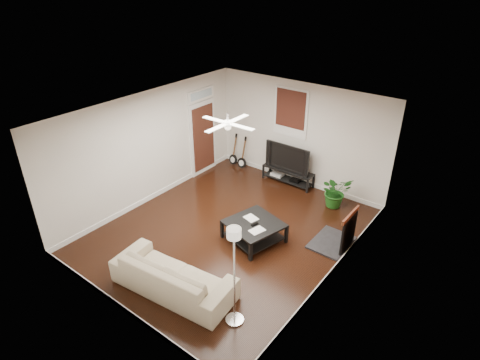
% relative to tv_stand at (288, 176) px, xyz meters
% --- Properties ---
extents(room, '(5.01, 6.01, 2.81)m').
position_rel_tv_stand_xyz_m(room, '(0.15, -2.78, 1.20)').
color(room, black).
rests_on(room, ground).
extents(brick_accent, '(0.02, 2.20, 2.80)m').
position_rel_tv_stand_xyz_m(brick_accent, '(2.64, -1.78, 1.20)').
color(brick_accent, '#965030').
rests_on(brick_accent, floor).
extents(fireplace, '(0.80, 1.10, 0.92)m').
position_rel_tv_stand_xyz_m(fireplace, '(2.35, -1.78, 0.26)').
color(fireplace, black).
rests_on(fireplace, floor).
extents(window_back, '(1.00, 0.06, 1.30)m').
position_rel_tv_stand_xyz_m(window_back, '(-0.15, 0.19, 1.75)').
color(window_back, '#3E1711').
rests_on(window_back, wall_back).
extents(door_left, '(0.08, 1.00, 2.50)m').
position_rel_tv_stand_xyz_m(door_left, '(-2.31, -0.88, 1.05)').
color(door_left, white).
rests_on(door_left, wall_left).
extents(tv_stand, '(1.46, 0.39, 0.41)m').
position_rel_tv_stand_xyz_m(tv_stand, '(0.00, 0.00, 0.00)').
color(tv_stand, black).
rests_on(tv_stand, floor).
extents(tv, '(1.31, 0.17, 0.75)m').
position_rel_tv_stand_xyz_m(tv, '(0.00, 0.02, 0.58)').
color(tv, black).
rests_on(tv, tv_stand).
extents(coffee_table, '(1.30, 1.30, 0.45)m').
position_rel_tv_stand_xyz_m(coffee_table, '(0.79, -2.71, 0.02)').
color(coffee_table, black).
rests_on(coffee_table, floor).
extents(sofa, '(2.44, 1.18, 0.69)m').
position_rel_tv_stand_xyz_m(sofa, '(0.51, -4.86, 0.14)').
color(sofa, tan).
rests_on(sofa, floor).
extents(floor_lamp, '(0.35, 0.35, 1.92)m').
position_rel_tv_stand_xyz_m(floor_lamp, '(1.86, -4.76, 0.75)').
color(floor_lamp, white).
rests_on(floor_lamp, floor).
extents(potted_plant, '(0.95, 0.97, 0.82)m').
position_rel_tv_stand_xyz_m(potted_plant, '(1.56, -0.33, 0.20)').
color(potted_plant, '#1C5819').
rests_on(potted_plant, floor).
extents(guitar_left, '(0.33, 0.25, 0.97)m').
position_rel_tv_stand_xyz_m(guitar_left, '(-1.90, -0.03, 0.28)').
color(guitar_left, black).
rests_on(guitar_left, floor).
extents(guitar_right, '(0.31, 0.22, 0.97)m').
position_rel_tv_stand_xyz_m(guitar_right, '(-1.55, -0.06, 0.28)').
color(guitar_right, black).
rests_on(guitar_right, floor).
extents(ceiling_fan, '(1.24, 1.24, 0.32)m').
position_rel_tv_stand_xyz_m(ceiling_fan, '(0.15, -2.78, 2.40)').
color(ceiling_fan, white).
rests_on(ceiling_fan, ceiling).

